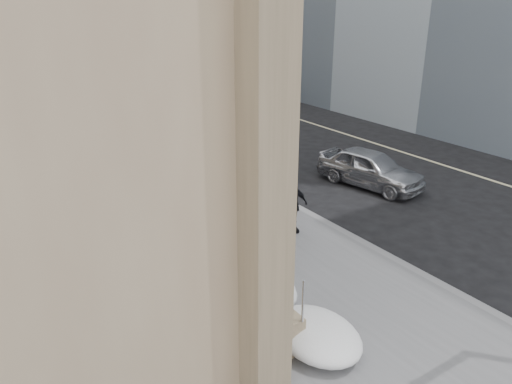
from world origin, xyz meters
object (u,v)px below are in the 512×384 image
mounted_horse_left (186,196)px  mounted_horse_right (228,176)px  pedestrian (292,205)px  car_silver (370,168)px  car_grey (256,90)px

mounted_horse_left → mounted_horse_right: mounted_horse_right is taller
pedestrian → car_silver: size_ratio=0.42×
car_grey → mounted_horse_left: bearing=31.7°
pedestrian → car_grey: 20.31m
mounted_horse_right → car_silver: 5.68m
mounted_horse_left → car_grey: mounted_horse_left is taller
mounted_horse_left → car_grey: size_ratio=0.61×
mounted_horse_right → car_grey: bearing=-150.6°
car_silver → mounted_horse_right: bearing=161.8°
mounted_horse_left → car_silver: mounted_horse_left is taller
pedestrian → car_silver: pedestrian is taller
mounted_horse_left → mounted_horse_right: bearing=-144.8°
mounted_horse_right → pedestrian: mounted_horse_right is taller
mounted_horse_left → car_grey: bearing=-108.8°
pedestrian → mounted_horse_left: bearing=153.1°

